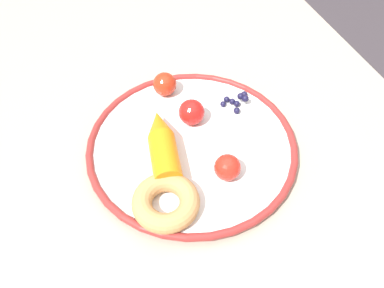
# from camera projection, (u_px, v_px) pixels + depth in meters

# --- Properties ---
(ground_plane) EXTENTS (6.00, 6.00, 0.00)m
(ground_plane) POSITION_uv_depth(u_px,v_px,m) (198.00, 281.00, 1.25)
(ground_plane) COLOR #393338
(dining_table) EXTENTS (1.15, 0.73, 0.75)m
(dining_table) POSITION_uv_depth(u_px,v_px,m) (203.00, 157.00, 0.75)
(dining_table) COLOR #A69786
(dining_table) RESTS_ON ground_plane
(plate) EXTENTS (0.34, 0.34, 0.02)m
(plate) POSITION_uv_depth(u_px,v_px,m) (192.00, 145.00, 0.63)
(plate) COLOR silver
(plate) RESTS_ON dining_table
(carrot_orange) EXTENTS (0.14, 0.06, 0.04)m
(carrot_orange) POSITION_uv_depth(u_px,v_px,m) (162.00, 144.00, 0.60)
(carrot_orange) COLOR orange
(carrot_orange) RESTS_ON plate
(donut) EXTENTS (0.13, 0.13, 0.03)m
(donut) POSITION_uv_depth(u_px,v_px,m) (166.00, 202.00, 0.54)
(donut) COLOR tan
(donut) RESTS_ON plate
(blueberry_pile) EXTENTS (0.04, 0.06, 0.02)m
(blueberry_pile) POSITION_uv_depth(u_px,v_px,m) (237.00, 101.00, 0.68)
(blueberry_pile) COLOR #191638
(blueberry_pile) RESTS_ON plate
(tomato_near) EXTENTS (0.04, 0.04, 0.04)m
(tomato_near) POSITION_uv_depth(u_px,v_px,m) (192.00, 113.00, 0.64)
(tomato_near) COLOR red
(tomato_near) RESTS_ON plate
(tomato_mid) EXTENTS (0.04, 0.04, 0.04)m
(tomato_mid) POSITION_uv_depth(u_px,v_px,m) (227.00, 167.00, 0.57)
(tomato_mid) COLOR red
(tomato_mid) RESTS_ON plate
(tomato_far) EXTENTS (0.04, 0.04, 0.04)m
(tomato_far) POSITION_uv_depth(u_px,v_px,m) (165.00, 84.00, 0.68)
(tomato_far) COLOR red
(tomato_far) RESTS_ON plate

